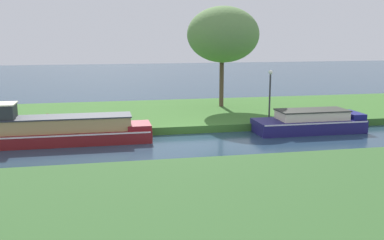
{
  "coord_description": "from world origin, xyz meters",
  "views": [
    {
      "loc": [
        -4.47,
        -20.83,
        5.23
      ],
      "look_at": [
        0.03,
        1.2,
        0.9
      ],
      "focal_mm": 41.93,
      "sensor_mm": 36.0,
      "label": 1
    }
  ],
  "objects_px": {
    "navy_barge": "(310,122)",
    "maroon_narrowboat": "(62,131)",
    "lamp_post": "(270,88)",
    "willow_tree_left": "(223,35)",
    "mooring_post_near": "(48,122)"
  },
  "relations": [
    {
      "from": "maroon_narrowboat",
      "to": "mooring_post_near",
      "type": "relative_size",
      "value": 10.53
    },
    {
      "from": "navy_barge",
      "to": "lamp_post",
      "type": "xyz_separation_m",
      "value": [
        -1.56,
        2.11,
        1.65
      ]
    },
    {
      "from": "willow_tree_left",
      "to": "lamp_post",
      "type": "bearing_deg",
      "value": -71.78
    },
    {
      "from": "mooring_post_near",
      "to": "willow_tree_left",
      "type": "bearing_deg",
      "value": 26.09
    },
    {
      "from": "maroon_narrowboat",
      "to": "lamp_post",
      "type": "bearing_deg",
      "value": 10.44
    },
    {
      "from": "maroon_narrowboat",
      "to": "mooring_post_near",
      "type": "xyz_separation_m",
      "value": [
        -0.79,
        1.54,
        0.18
      ]
    },
    {
      "from": "maroon_narrowboat",
      "to": "navy_barge",
      "type": "bearing_deg",
      "value": -0.0
    },
    {
      "from": "mooring_post_near",
      "to": "navy_barge",
      "type": "bearing_deg",
      "value": -6.39
    },
    {
      "from": "lamp_post",
      "to": "willow_tree_left",
      "type": "bearing_deg",
      "value": 108.22
    },
    {
      "from": "maroon_narrowboat",
      "to": "willow_tree_left",
      "type": "distance_m",
      "value": 12.84
    },
    {
      "from": "maroon_narrowboat",
      "to": "willow_tree_left",
      "type": "bearing_deg",
      "value": 34.4
    },
    {
      "from": "maroon_narrowboat",
      "to": "lamp_post",
      "type": "relative_size",
      "value": 3.05
    },
    {
      "from": "navy_barge",
      "to": "maroon_narrowboat",
      "type": "distance_m",
      "value": 13.0
    },
    {
      "from": "maroon_narrowboat",
      "to": "mooring_post_near",
      "type": "height_order",
      "value": "maroon_narrowboat"
    },
    {
      "from": "navy_barge",
      "to": "lamp_post",
      "type": "relative_size",
      "value": 2.11
    }
  ]
}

